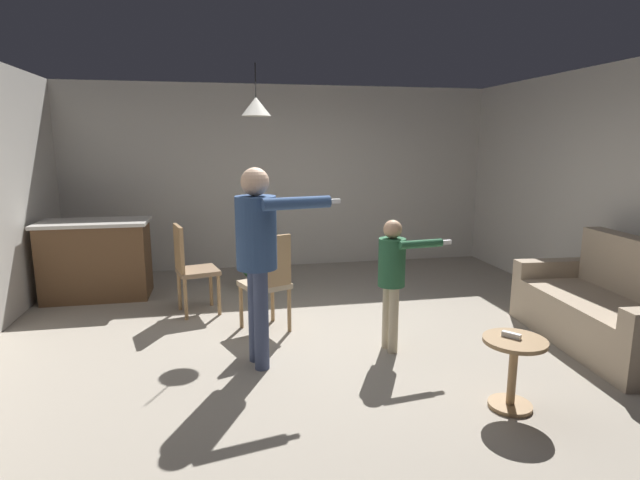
{
  "coord_description": "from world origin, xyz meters",
  "views": [
    {
      "loc": [
        -0.94,
        -4.34,
        1.87
      ],
      "look_at": [
        -0.07,
        0.02,
        1.0
      ],
      "focal_mm": 28.05,
      "sensor_mm": 36.0,
      "label": 1
    }
  ],
  "objects": [
    {
      "name": "kitchen_counter",
      "position": [
        -2.45,
        1.97,
        0.48
      ],
      "size": [
        1.26,
        0.66,
        0.95
      ],
      "color": "brown",
      "rests_on": "ground"
    },
    {
      "name": "potted_plant_corner",
      "position": [
        -0.52,
        1.95,
        0.35
      ],
      "size": [
        0.42,
        0.42,
        0.64
      ],
      "color": "#B7B2AD",
      "rests_on": "ground"
    },
    {
      "name": "person_child",
      "position": [
        0.54,
        -0.24,
        0.75
      ],
      "size": [
        0.64,
        0.35,
        1.21
      ],
      "rotation": [
        0.0,
        0.0,
        -1.45
      ],
      "color": "tan",
      "rests_on": "ground"
    },
    {
      "name": "wall_back",
      "position": [
        0.0,
        3.2,
        1.35
      ],
      "size": [
        6.4,
        0.1,
        2.7
      ],
      "primitive_type": "cube",
      "color": "beige",
      "rests_on": "ground"
    },
    {
      "name": "ground",
      "position": [
        0.0,
        0.0,
        0.0
      ],
      "size": [
        7.68,
        7.68,
        0.0
      ],
      "primitive_type": "plane",
      "color": "#9E9384"
    },
    {
      "name": "wall_right",
      "position": [
        3.2,
        0.0,
        1.35
      ],
      "size": [
        0.1,
        6.4,
        2.7
      ],
      "primitive_type": "cube",
      "color": "beige",
      "rests_on": "ground"
    },
    {
      "name": "dining_chair_by_counter",
      "position": [
        -0.52,
        0.42,
        0.55
      ],
      "size": [
        0.55,
        0.55,
        1.0
      ],
      "rotation": [
        0.0,
        0.0,
        0.38
      ],
      "color": "#99754C",
      "rests_on": "ground"
    },
    {
      "name": "person_adult",
      "position": [
        -0.65,
        -0.31,
        1.04
      ],
      "size": [
        0.86,
        0.48,
        1.68
      ],
      "rotation": [
        0.0,
        0.0,
        -1.37
      ],
      "color": "#384260",
      "rests_on": "ground"
    },
    {
      "name": "dining_chair_near_wall",
      "position": [
        -1.29,
        1.14,
        0.55
      ],
      "size": [
        0.51,
        0.51,
        1.0
      ],
      "rotation": [
        0.0,
        0.0,
        4.97
      ],
      "color": "#99754C",
      "rests_on": "ground"
    },
    {
      "name": "ceiling_light_pendant",
      "position": [
        -0.53,
        1.21,
        2.25
      ],
      "size": [
        0.32,
        0.32,
        0.55
      ],
      "color": "silver"
    },
    {
      "name": "couch_floral",
      "position": [
        2.56,
        -0.52,
        0.33
      ],
      "size": [
        0.99,
        1.86,
        1.0
      ],
      "rotation": [
        0.0,
        0.0,
        1.49
      ],
      "color": "tan",
      "rests_on": "ground"
    },
    {
      "name": "spare_remote_on_table",
      "position": [
        1.03,
        -1.35,
        0.54
      ],
      "size": [
        0.11,
        0.12,
        0.04
      ],
      "primitive_type": "cube",
      "rotation": [
        0.0,
        0.0,
        0.66
      ],
      "color": "white",
      "rests_on": "side_table_by_couch"
    },
    {
      "name": "side_table_by_couch",
      "position": [
        1.05,
        -1.38,
        0.33
      ],
      "size": [
        0.44,
        0.44,
        0.52
      ],
      "color": "#99754C",
      "rests_on": "ground"
    }
  ]
}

